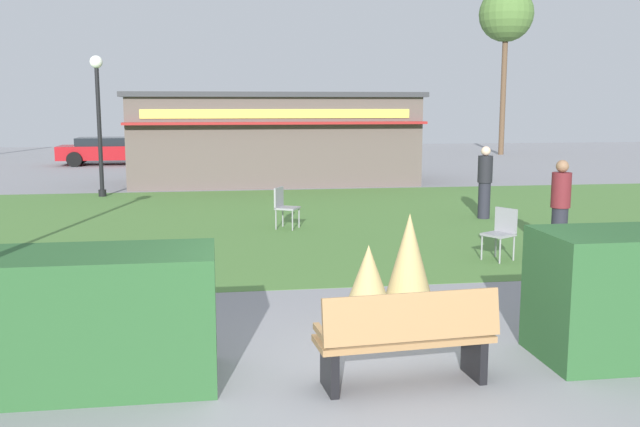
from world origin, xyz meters
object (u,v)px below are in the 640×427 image
object	(u,v)px
person_standing	(485,182)
person_strolling	(560,207)
cafe_chair_west	(502,229)
tree_right_bg	(506,16)
trash_bin	(601,326)
cafe_chair_east	(284,204)
food_kiosk	(273,137)
park_bench	(407,338)
lamppost_far	(98,108)
parked_car_west_slot	(107,150)

from	to	relation	value
person_standing	person_strolling	bearing A→B (deg)	-130.61
cafe_chair_west	person_standing	size ratio (longest dim) A/B	0.53
person_standing	tree_right_bg	xyz separation A→B (m)	(8.85, 20.16, 6.29)
trash_bin	tree_right_bg	world-z (taller)	tree_right_bg
cafe_chair_east	tree_right_bg	xyz separation A→B (m)	(13.62, 20.81, 6.62)
cafe_chair_west	cafe_chair_east	size ratio (longest dim) A/B	1.00
tree_right_bg	cafe_chair_east	bearing A→B (deg)	-123.20
food_kiosk	person_standing	xyz separation A→B (m)	(4.23, -8.58, -0.67)
trash_bin	park_bench	bearing A→B (deg)	-171.38
food_kiosk	cafe_chair_east	xyz separation A→B (m)	(-0.54, -9.24, -1.00)
person_standing	lamppost_far	bearing A→B (deg)	112.24
park_bench	cafe_chair_west	xyz separation A→B (m)	(3.10, 5.14, 0.05)
food_kiosk	tree_right_bg	world-z (taller)	tree_right_bg
lamppost_far	parked_car_west_slot	distance (m)	11.48
person_strolling	tree_right_bg	xyz separation A→B (m)	(9.05, 24.21, 6.29)
cafe_chair_west	cafe_chair_east	bearing A→B (deg)	133.14
park_bench	lamppost_far	bearing A→B (deg)	108.55
person_standing	food_kiosk	bearing A→B (deg)	78.45
trash_bin	food_kiosk	size ratio (longest dim) A/B	0.08
lamppost_far	trash_bin	bearing A→B (deg)	-63.79
parked_car_west_slot	lamppost_far	bearing A→B (deg)	-82.73
food_kiosk	person_strolling	distance (m)	13.28
park_bench	food_kiosk	world-z (taller)	food_kiosk
lamppost_far	tree_right_bg	world-z (taller)	tree_right_bg
food_kiosk	tree_right_bg	size ratio (longest dim) A/B	1.11
trash_bin	parked_car_west_slot	xyz separation A→B (m)	(-8.60, 25.79, 0.26)
person_standing	park_bench	bearing A→B (deg)	-153.15
cafe_chair_west	person_strolling	xyz separation A→B (m)	(1.17, 0.23, 0.33)
trash_bin	cafe_chair_east	world-z (taller)	cafe_chair_east
person_strolling	tree_right_bg	world-z (taller)	tree_right_bg
lamppost_far	person_strolling	distance (m)	13.38
trash_bin	person_standing	distance (m)	9.40
park_bench	cafe_chair_west	size ratio (longest dim) A/B	1.95
person_strolling	tree_right_bg	size ratio (longest dim) A/B	0.20
trash_bin	tree_right_bg	size ratio (longest dim) A/B	0.09
food_kiosk	lamppost_far	bearing A→B (deg)	-149.06
person_strolling	tree_right_bg	bearing A→B (deg)	-66.04
lamppost_far	tree_right_bg	size ratio (longest dim) A/B	0.46
parked_car_west_slot	trash_bin	bearing A→B (deg)	-71.56
lamppost_far	tree_right_bg	xyz separation A→B (m)	(18.31, 14.71, 4.61)
cafe_chair_east	park_bench	bearing A→B (deg)	-88.00
trash_bin	person_standing	bearing A→B (deg)	75.83
trash_bin	tree_right_bg	xyz separation A→B (m)	(11.15, 29.26, 6.76)
food_kiosk	parked_car_west_slot	distance (m)	10.53
cafe_chair_east	person_strolling	distance (m)	5.71
cafe_chair_west	tree_right_bg	world-z (taller)	tree_right_bg
park_bench	person_strolling	size ratio (longest dim) A/B	1.03
person_strolling	person_standing	bearing A→B (deg)	-48.34
person_strolling	food_kiosk	bearing A→B (deg)	-27.83
cafe_chair_west	trash_bin	bearing A→B (deg)	-100.92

